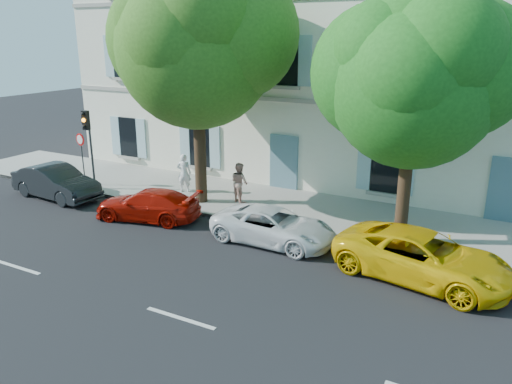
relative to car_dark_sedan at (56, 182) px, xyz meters
The scene contains 14 objects.
ground 10.34m from the car_dark_sedan, ahead, with size 90.00×90.00×0.00m, color black.
sidewalk 10.75m from the car_dark_sedan, 17.34° to the left, with size 36.00×4.50×0.15m, color #A09E96.
kerb 10.31m from the car_dark_sedan, ahead, with size 36.00×0.16×0.16m, color #9E998E.
building 14.60m from the car_dark_sedan, 41.14° to the left, with size 28.00×7.00×12.00m, color white.
car_dark_sedan is the anchor object (origin of this frame).
car_red_coupe 5.09m from the car_dark_sedan, ahead, with size 1.61×3.96×1.15m, color #A51004.
car_white_coupe 10.18m from the car_dark_sedan, ahead, with size 1.92×4.17×1.16m, color white.
car_yellow_supercar 15.03m from the car_dark_sedan, ahead, with size 2.27×4.92×1.37m, color #EABA09.
tree_left 8.28m from the car_dark_sedan, 19.90° to the left, with size 5.96×5.96×9.23m.
tree_right 14.74m from the car_dark_sedan, ahead, with size 5.09×5.09×7.84m.
traffic_light 2.46m from the car_dark_sedan, 59.04° to the left, with size 0.29×0.39×3.44m.
road_sign 1.97m from the car_dark_sedan, 92.42° to the left, with size 0.54×0.12×2.34m.
pedestrian_a 5.37m from the car_dark_sedan, 32.33° to the left, with size 0.60×0.40×1.66m, color white.
pedestrian_b 7.82m from the car_dark_sedan, 21.06° to the left, with size 0.79×0.61×1.62m, color tan.
Camera 1 is at (6.64, -12.55, 6.59)m, focal length 35.00 mm.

